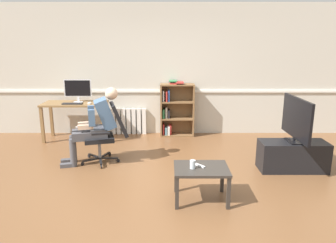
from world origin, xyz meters
The scene contains 15 objects.
ground_plane centered at (0.00, 0.00, 0.00)m, with size 18.00×18.00×0.00m, color brown.
back_wall centered at (0.00, 2.65, 1.35)m, with size 12.00×0.13×2.70m.
computer_desk centered at (-1.72, 2.15, 0.64)m, with size 1.25×0.58×0.76m.
imac_monitor centered at (-1.66, 2.23, 1.02)m, with size 0.54×0.14×0.45m.
keyboard centered at (-1.72, 2.01, 0.77)m, with size 0.38×0.12×0.02m, color black.
computer_mouse centered at (-1.39, 2.03, 0.77)m, with size 0.06×0.10×0.03m, color white.
bookshelf centered at (0.29, 2.44, 0.55)m, with size 0.70×0.30×1.17m.
radiator centered at (-0.70, 2.54, 0.28)m, with size 0.74×0.08×0.56m.
office_chair centered at (-0.84, 0.93, 0.53)m, with size 0.78×0.65×0.98m.
person_seated centered at (-1.02, 0.88, 0.66)m, with size 0.97×0.54×1.23m.
tv_stand centered at (2.07, 0.55, 0.23)m, with size 1.02×0.41×0.46m.
tv_screen centered at (2.07, 0.55, 0.81)m, with size 0.21×0.99×0.68m.
coffee_table centered at (0.55, -0.41, 0.37)m, with size 0.67×0.51×0.43m.
drinking_glass centered at (0.44, -0.44, 0.49)m, with size 0.07×0.07×0.11m, color silver.
spare_remote centered at (0.54, -0.37, 0.44)m, with size 0.04×0.15×0.02m, color white.
Camera 1 is at (0.14, -4.06, 1.94)m, focal length 33.95 mm.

